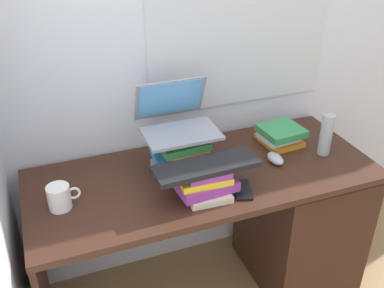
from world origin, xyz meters
The scene contains 11 objects.
wall_back centered at (0.00, 0.36, 1.30)m, with size 6.00×0.06×2.60m.
desk centered at (0.39, -0.02, 0.40)m, with size 1.52×0.62×0.74m.
book_stack_tall centered at (-0.08, 0.07, 0.82)m, with size 0.24×0.20×0.17m.
book_stack_keyboard_riser centered at (-0.06, -0.14, 0.79)m, with size 0.24×0.20×0.12m.
book_stack_side centered at (0.44, 0.11, 0.78)m, with size 0.20×0.21×0.09m.
laptop centered at (-0.08, 0.12, 0.96)m, with size 0.31×0.29×0.21m.
keyboard centered at (-0.05, -0.14, 0.87)m, with size 0.42×0.14×0.02m, color black.
computer_mouse centered at (0.33, -0.03, 0.75)m, with size 0.06×0.10×0.04m, color #A5A8AD.
mug centered at (-0.61, -0.03, 0.78)m, with size 0.13×0.09×0.10m.
water_bottle centered at (0.58, -0.04, 0.83)m, with size 0.06×0.06×0.20m, color #999EA5.
cell_phone centered at (0.10, -0.18, 0.74)m, with size 0.07×0.14×0.01m, color black.
Camera 1 is at (-0.63, -1.49, 1.81)m, focal length 41.78 mm.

